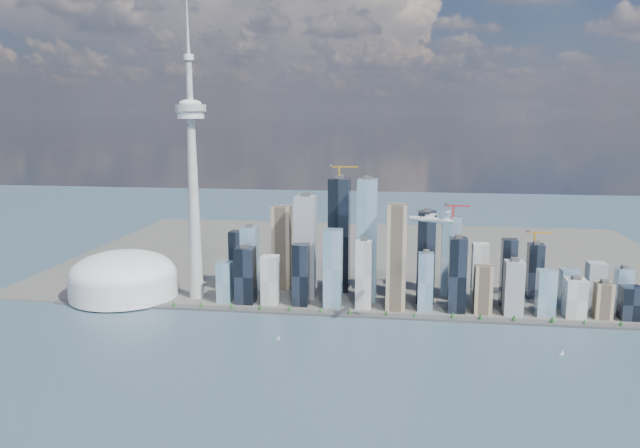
# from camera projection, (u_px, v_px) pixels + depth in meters

# --- Properties ---
(ground) EXTENTS (4000.00, 4000.00, 0.00)m
(ground) POSITION_uv_depth(u_px,v_px,m) (336.00, 375.00, 834.00)
(ground) COLOR #385563
(ground) RESTS_ON ground
(seawall) EXTENTS (1100.00, 22.00, 4.00)m
(seawall) POSITION_uv_depth(u_px,v_px,m) (353.00, 315.00, 1077.38)
(seawall) COLOR #383838
(seawall) RESTS_ON ground
(land) EXTENTS (1400.00, 900.00, 3.00)m
(land) POSITION_uv_depth(u_px,v_px,m) (369.00, 257.00, 1516.18)
(land) COLOR #4C4C47
(land) RESTS_ON ground
(shoreline_trees) EXTENTS (960.53, 7.20, 8.80)m
(shoreline_trees) POSITION_uv_depth(u_px,v_px,m) (353.00, 311.00, 1076.19)
(shoreline_trees) COLOR #3F2D1E
(shoreline_trees) RESTS_ON seawall
(skyscraper_cluster) EXTENTS (736.00, 142.00, 246.49)m
(skyscraper_cluster) POSITION_uv_depth(u_px,v_px,m) (390.00, 262.00, 1140.83)
(skyscraper_cluster) COLOR black
(skyscraper_cluster) RESTS_ON land
(needle_tower) EXTENTS (56.00, 56.00, 550.50)m
(needle_tower) POSITION_uv_depth(u_px,v_px,m) (193.00, 174.00, 1135.95)
(needle_tower) COLOR gray
(needle_tower) RESTS_ON land
(dome_stadium) EXTENTS (200.00, 200.00, 86.00)m
(dome_stadium) POSITION_uv_depth(u_px,v_px,m) (124.00, 277.00, 1179.82)
(dome_stadium) COLOR white
(dome_stadium) RESTS_ON land
(airplane) EXTENTS (71.88, 64.32, 18.06)m
(airplane) POSITION_uv_depth(u_px,v_px,m) (430.00, 219.00, 946.88)
(airplane) COLOR silver
(airplane) RESTS_ON ground
(sailboat_west) EXTENTS (6.42, 3.35, 8.97)m
(sailboat_west) POSITION_uv_depth(u_px,v_px,m) (278.00, 338.00, 964.20)
(sailboat_west) COLOR white
(sailboat_west) RESTS_ON ground
(sailboat_east) EXTENTS (6.58, 2.25, 9.10)m
(sailboat_east) POSITION_uv_depth(u_px,v_px,m) (562.00, 353.00, 902.23)
(sailboat_east) COLOR white
(sailboat_east) RESTS_ON ground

